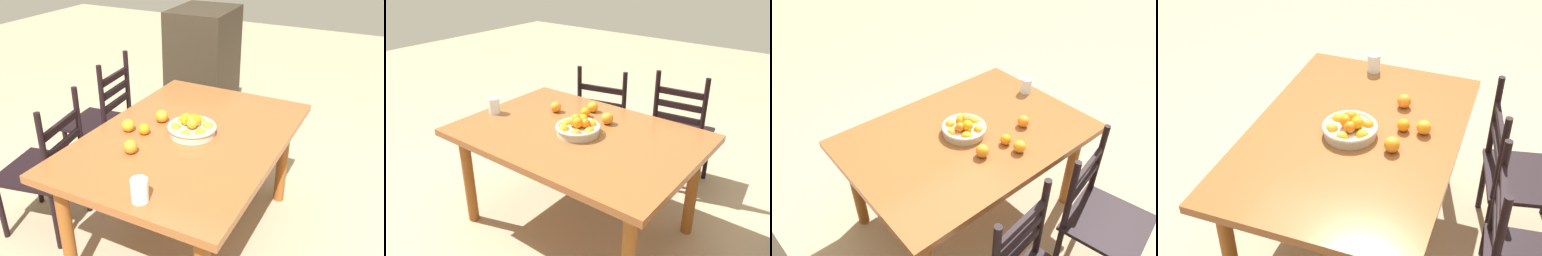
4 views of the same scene
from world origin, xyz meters
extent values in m
plane|color=tan|center=(0.00, 0.00, 0.00)|extent=(12.00, 12.00, 0.00)
cube|color=brown|center=(0.00, 0.00, 0.70)|extent=(1.51, 1.05, 0.04)
cylinder|color=brown|center=(0.64, -0.40, 0.34)|extent=(0.07, 0.07, 0.68)
cylinder|color=brown|center=(-0.64, 0.40, 0.34)|extent=(0.07, 0.07, 0.68)
cylinder|color=brown|center=(0.64, 0.40, 0.34)|extent=(0.07, 0.07, 0.68)
cube|color=black|center=(-0.33, 0.88, 0.42)|extent=(0.52, 0.52, 0.03)
cylinder|color=black|center=(-0.18, 1.11, 0.20)|extent=(0.04, 0.04, 0.41)
cylinder|color=black|center=(-0.56, 1.03, 0.20)|extent=(0.04, 0.04, 0.41)
cylinder|color=black|center=(-0.10, 0.73, 0.20)|extent=(0.04, 0.04, 0.41)
cylinder|color=black|center=(-0.48, 0.65, 0.20)|extent=(0.04, 0.04, 0.41)
cylinder|color=black|center=(-0.10, 0.73, 0.68)|extent=(0.04, 0.04, 0.49)
cylinder|color=black|center=(-0.48, 0.65, 0.68)|extent=(0.04, 0.04, 0.49)
cube|color=black|center=(-0.29, 0.69, 0.63)|extent=(0.35, 0.10, 0.04)
cube|color=black|center=(-0.29, 0.69, 0.76)|extent=(0.35, 0.10, 0.04)
cube|color=black|center=(0.32, 0.94, 0.46)|extent=(0.45, 0.45, 0.03)
cylinder|color=black|center=(0.47, 1.14, 0.22)|extent=(0.04, 0.04, 0.44)
cylinder|color=black|center=(0.12, 1.10, 0.22)|extent=(0.04, 0.04, 0.44)
cylinder|color=black|center=(0.51, 0.79, 0.22)|extent=(0.04, 0.04, 0.44)
cylinder|color=black|center=(0.16, 0.75, 0.22)|extent=(0.04, 0.04, 0.44)
cylinder|color=black|center=(0.51, 0.79, 0.72)|extent=(0.04, 0.04, 0.51)
cylinder|color=black|center=(0.16, 0.75, 0.72)|extent=(0.04, 0.04, 0.51)
cube|color=black|center=(0.34, 0.77, 0.65)|extent=(0.32, 0.06, 0.04)
cube|color=black|center=(0.34, 0.77, 0.74)|extent=(0.32, 0.06, 0.04)
cube|color=black|center=(0.34, 0.77, 0.84)|extent=(0.32, 0.06, 0.04)
cube|color=#2C241A|center=(1.51, 0.64, 0.56)|extent=(0.67, 0.56, 1.13)
cylinder|color=beige|center=(0.01, -0.02, 0.75)|extent=(0.27, 0.27, 0.05)
torus|color=beige|center=(0.01, -0.02, 0.77)|extent=(0.28, 0.28, 0.02)
sphere|color=orange|center=(0.11, -0.02, 0.77)|extent=(0.07, 0.07, 0.07)
sphere|color=orange|center=(0.06, 0.07, 0.77)|extent=(0.07, 0.07, 0.07)
sphere|color=orange|center=(-0.03, 0.06, 0.76)|extent=(0.06, 0.06, 0.06)
sphere|color=orange|center=(-0.08, -0.02, 0.76)|extent=(0.06, 0.06, 0.06)
sphere|color=orange|center=(-0.03, -0.10, 0.77)|extent=(0.07, 0.07, 0.07)
sphere|color=orange|center=(0.06, -0.10, 0.77)|extent=(0.07, 0.07, 0.07)
sphere|color=orange|center=(0.00, -0.02, 0.82)|extent=(0.07, 0.07, 0.07)
sphere|color=orange|center=(0.02, 0.02, 0.81)|extent=(0.07, 0.07, 0.07)
sphere|color=orange|center=(0.06, 0.00, 0.80)|extent=(0.06, 0.06, 0.06)
sphere|color=orange|center=(0.03, -0.03, 0.81)|extent=(0.07, 0.07, 0.07)
sphere|color=orange|center=(-0.01, -0.03, 0.81)|extent=(0.06, 0.06, 0.06)
sphere|color=orange|center=(-0.33, 0.17, 0.76)|extent=(0.08, 0.08, 0.08)
sphere|color=orange|center=(-0.12, 0.33, 0.76)|extent=(0.07, 0.07, 0.07)
sphere|color=orange|center=(0.08, 0.22, 0.76)|extent=(0.08, 0.08, 0.08)
sphere|color=orange|center=(-0.11, 0.23, 0.76)|extent=(0.07, 0.07, 0.07)
cylinder|color=silver|center=(-0.65, -0.11, 0.78)|extent=(0.08, 0.08, 0.11)
camera|label=1|loc=(-1.90, -1.01, 1.84)|focal=39.50mm
camera|label=2|loc=(1.35, -1.74, 1.78)|focal=36.27mm
camera|label=3|loc=(1.22, 1.42, 2.17)|focal=34.96mm
camera|label=4|loc=(2.07, 0.74, 2.31)|focal=50.05mm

